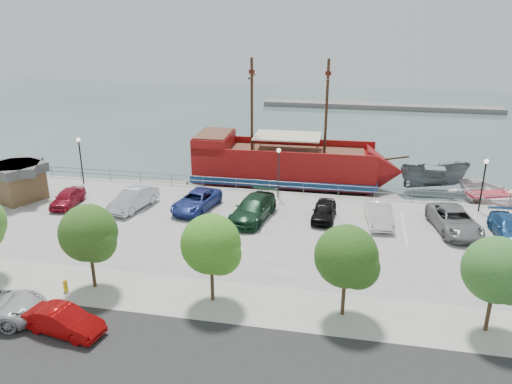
# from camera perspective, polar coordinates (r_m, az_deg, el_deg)

# --- Properties ---
(ground) EXTENTS (160.00, 160.00, 0.00)m
(ground) POSITION_cam_1_polar(r_m,az_deg,el_deg) (36.82, 0.92, -5.55)
(ground) COLOR #384648
(street) EXTENTS (100.00, 8.00, 0.04)m
(street) POSITION_cam_1_polar(r_m,az_deg,el_deg) (23.14, -6.81, -20.22)
(street) COLOR black
(street) RESTS_ON land_slab
(sidewalk) EXTENTS (100.00, 4.00, 0.05)m
(sidewalk) POSITION_cam_1_polar(r_m,az_deg,el_deg) (27.77, -2.94, -12.42)
(sidewalk) COLOR #ADAB9D
(sidewalk) RESTS_ON land_slab
(seawall_railing) EXTENTS (50.00, 0.06, 1.00)m
(seawall_railing) POSITION_cam_1_polar(r_m,az_deg,el_deg) (43.35, 2.81, 0.66)
(seawall_railing) COLOR slate
(seawall_railing) RESTS_ON land_slab
(far_shore) EXTENTS (40.00, 3.00, 0.80)m
(far_shore) POSITION_cam_1_polar(r_m,az_deg,el_deg) (89.11, 13.99, 9.47)
(far_shore) COLOR slate
(far_shore) RESTS_ON ground
(pirate_ship) EXTENTS (19.90, 6.05, 12.49)m
(pirate_ship) POSITION_cam_1_polar(r_m,az_deg,el_deg) (47.26, 5.02, 2.99)
(pirate_ship) COLOR maroon
(pirate_ship) RESTS_ON ground
(patrol_boat) EXTENTS (6.68, 3.48, 2.46)m
(patrol_boat) POSITION_cam_1_polar(r_m,az_deg,el_deg) (49.11, 19.66, 1.47)
(patrol_boat) COLOR #575D61
(patrol_boat) RESTS_ON ground
(speedboat) EXTENTS (7.64, 8.94, 1.57)m
(speedboat) POSITION_cam_1_polar(r_m,az_deg,el_deg) (47.21, 25.29, -0.63)
(speedboat) COLOR white
(speedboat) RESTS_ON ground
(dock_west) EXTENTS (7.64, 3.08, 0.42)m
(dock_west) POSITION_cam_1_polar(r_m,az_deg,el_deg) (48.58, -12.34, 0.73)
(dock_west) COLOR gray
(dock_west) RESTS_ON ground
(dock_mid) EXTENTS (6.46, 4.23, 0.36)m
(dock_mid) POSITION_cam_1_polar(r_m,az_deg,el_deg) (44.74, 12.57, -1.02)
(dock_mid) COLOR gray
(dock_mid) RESTS_ON ground
(dock_east) EXTENTS (6.88, 2.54, 0.38)m
(dock_east) POSITION_cam_1_polar(r_m,az_deg,el_deg) (45.81, 23.24, -1.71)
(dock_east) COLOR gray
(dock_east) RESTS_ON ground
(shed) EXTENTS (4.90, 4.90, 3.09)m
(shed) POSITION_cam_1_polar(r_m,az_deg,el_deg) (45.76, -25.62, 1.18)
(shed) COLOR brown
(shed) RESTS_ON land_slab
(street_sedan) EXTENTS (4.26, 2.12, 1.34)m
(street_sedan) POSITION_cam_1_polar(r_m,az_deg,el_deg) (26.78, -21.10, -13.60)
(street_sedan) COLOR #9A0607
(street_sedan) RESTS_ON street
(fire_hydrant) EXTENTS (0.26, 0.26, 0.75)m
(fire_hydrant) POSITION_cam_1_polar(r_m,az_deg,el_deg) (30.38, -20.95, -9.93)
(fire_hydrant) COLOR gold
(fire_hydrant) RESTS_ON sidewalk
(lamp_post_left) EXTENTS (0.36, 0.36, 4.28)m
(lamp_post_left) POSITION_cam_1_polar(r_m,az_deg,el_deg) (47.45, -19.48, 4.29)
(lamp_post_left) COLOR black
(lamp_post_left) RESTS_ON land_slab
(lamp_post_mid) EXTENTS (0.36, 0.36, 4.28)m
(lamp_post_mid) POSITION_cam_1_polar(r_m,az_deg,el_deg) (41.38, 2.59, 3.23)
(lamp_post_mid) COLOR black
(lamp_post_mid) RESTS_ON land_slab
(lamp_post_right) EXTENTS (0.36, 0.36, 4.28)m
(lamp_post_right) POSITION_cam_1_polar(r_m,az_deg,el_deg) (42.15, 24.62, 1.69)
(lamp_post_right) COLOR black
(lamp_post_right) RESTS_ON land_slab
(tree_c) EXTENTS (3.30, 3.20, 5.00)m
(tree_c) POSITION_cam_1_polar(r_m,az_deg,el_deg) (28.92, -18.41, -4.72)
(tree_c) COLOR #473321
(tree_c) RESTS_ON sidewalk
(tree_d) EXTENTS (3.30, 3.20, 5.00)m
(tree_d) POSITION_cam_1_polar(r_m,az_deg,el_deg) (26.30, -4.92, -6.24)
(tree_d) COLOR #473321
(tree_d) RESTS_ON sidewalk
(tree_e) EXTENTS (3.30, 3.20, 5.00)m
(tree_e) POSITION_cam_1_polar(r_m,az_deg,el_deg) (25.40, 10.58, -7.54)
(tree_e) COLOR #473321
(tree_e) RESTS_ON sidewalk
(tree_f) EXTENTS (3.30, 3.20, 5.00)m
(tree_f) POSITION_cam_1_polar(r_m,az_deg,el_deg) (26.39, 26.09, -8.29)
(tree_f) COLOR #473321
(tree_f) RESTS_ON sidewalk
(parked_car_a) EXTENTS (1.94, 4.12, 1.36)m
(parked_car_a) POSITION_cam_1_polar(r_m,az_deg,el_deg) (43.05, -20.73, -0.59)
(parked_car_a) COLOR maroon
(parked_car_a) RESTS_ON land_slab
(parked_car_b) EXTENTS (2.65, 5.10, 1.60)m
(parked_car_b) POSITION_cam_1_polar(r_m,az_deg,el_deg) (40.78, -13.83, -0.79)
(parked_car_b) COLOR #B2B7C5
(parked_car_b) RESTS_ON land_slab
(parked_car_c) EXTENTS (3.32, 5.59, 1.46)m
(parked_car_c) POSITION_cam_1_polar(r_m,az_deg,el_deg) (39.72, -6.83, -1.00)
(parked_car_c) COLOR navy
(parked_car_c) RESTS_ON land_slab
(parked_car_d) EXTENTS (3.21, 6.07, 1.68)m
(parked_car_d) POSITION_cam_1_polar(r_m,az_deg,el_deg) (37.63, -0.33, -1.90)
(parked_car_d) COLOR #143520
(parked_car_d) RESTS_ON land_slab
(parked_car_e) EXTENTS (1.83, 4.18, 1.40)m
(parked_car_e) POSITION_cam_1_polar(r_m,az_deg,el_deg) (37.95, 7.78, -2.13)
(parked_car_e) COLOR black
(parked_car_e) RESTS_ON land_slab
(parked_car_f) EXTENTS (2.16, 4.92, 1.57)m
(parked_car_f) POSITION_cam_1_polar(r_m,az_deg,el_deg) (38.06, 13.86, -2.34)
(parked_car_f) COLOR white
(parked_car_f) RESTS_ON land_slab
(parked_car_g) EXTENTS (3.71, 6.19, 1.61)m
(parked_car_g) POSITION_cam_1_polar(r_m,az_deg,el_deg) (38.35, 21.73, -3.03)
(parked_car_g) COLOR gray
(parked_car_g) RESTS_ON land_slab
(parked_car_h) EXTENTS (2.28, 4.98, 1.41)m
(parked_car_h) POSITION_cam_1_polar(r_m,az_deg,el_deg) (38.85, 27.00, -3.70)
(parked_car_h) COLOR navy
(parked_car_h) RESTS_ON land_slab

